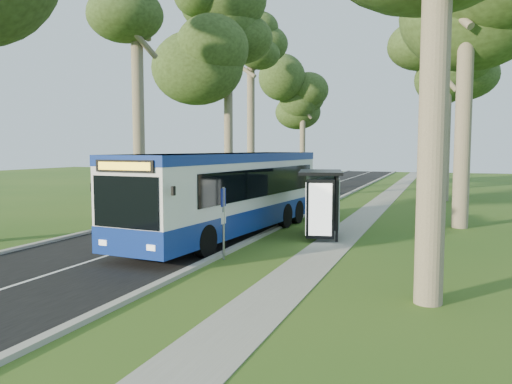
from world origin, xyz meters
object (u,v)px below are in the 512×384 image
(bus, at_px, (230,193))
(car_white, at_px, (269,178))
(bus_stop_sign, at_px, (223,214))
(litter_bin, at_px, (333,208))
(bus_shelter, at_px, (322,191))
(car_silver, at_px, (273,178))

(bus, xyz_separation_m, car_white, (-7.52, 26.46, -1.04))
(bus_stop_sign, xyz_separation_m, litter_bin, (1.22, 10.96, -0.97))
(bus_shelter, distance_m, car_silver, 26.71)
(bus_stop_sign, xyz_separation_m, car_silver, (-8.26, 29.52, -0.62))
(bus_stop_sign, height_order, bus_shelter, bus_shelter)
(car_silver, bearing_deg, bus_stop_sign, -72.40)
(car_white, relative_size, car_silver, 0.79)
(litter_bin, bearing_deg, bus_shelter, -82.64)
(bus, height_order, bus_stop_sign, bus)
(bus, bearing_deg, litter_bin, 73.38)
(litter_bin, height_order, car_white, car_white)
(bus_shelter, relative_size, litter_bin, 3.48)
(bus_shelter, bearing_deg, bus_stop_sign, -125.46)
(bus, relative_size, car_white, 3.17)
(bus, distance_m, car_silver, 26.36)
(bus, relative_size, bus_stop_sign, 5.51)
(bus_stop_sign, distance_m, car_white, 31.83)
(litter_bin, relative_size, car_white, 0.24)
(bus, height_order, car_white, bus)
(bus, xyz_separation_m, bus_stop_sign, (1.54, -4.04, -0.27))
(bus_stop_sign, xyz_separation_m, bus_shelter, (2.00, 4.89, 0.40))
(bus_stop_sign, height_order, litter_bin, bus_stop_sign)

